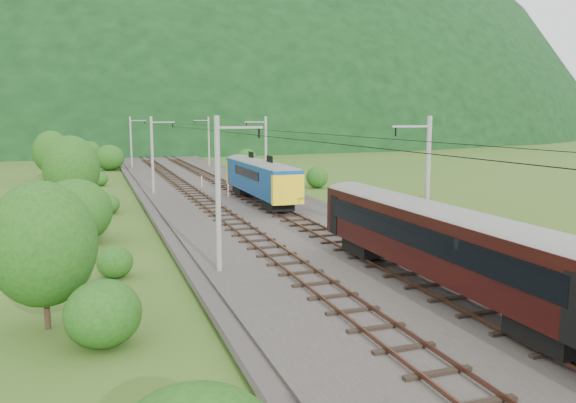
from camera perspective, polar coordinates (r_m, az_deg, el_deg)
name	(u,v)px	position (r m, az deg, el deg)	size (l,w,h in m)	color
ground	(329,266)	(31.57, 4.16, -6.54)	(600.00, 600.00, 0.00)	#3C5B1C
railbed	(274,230)	(40.65, -1.46, -2.88)	(14.00, 220.00, 0.30)	#38332D
track_left	(242,229)	(39.95, -4.74, -2.79)	(2.40, 220.00, 0.27)	brown
track_right	(305,225)	(41.39, 1.71, -2.36)	(2.40, 220.00, 0.27)	brown
catenary_left	(153,153)	(60.35, -13.55, 4.80)	(2.54, 192.28, 8.00)	gray
catenary_right	(265,151)	(62.78, -2.33, 5.16)	(2.54, 192.28, 8.00)	gray
overhead_wires	(273,133)	(39.86, -1.50, 6.96)	(4.83, 198.00, 0.03)	black
mountain_main	(117,134)	(288.30, -17.01, 6.56)	(504.00, 360.00, 244.00)	black
hazard_post_near	(202,181)	(65.01, -8.76, 2.04)	(0.14, 0.14, 1.30)	red
hazard_post_far	(228,190)	(56.39, -6.10, 1.13)	(0.14, 0.14, 1.33)	red
signal	(152,167)	(77.14, -13.67, 3.39)	(0.24, 0.24, 2.19)	black
vegetation_left	(81,181)	(54.42, -20.24, 1.98)	(11.92, 147.72, 6.70)	#1C4713
vegetation_right	(372,193)	(52.77, 8.56, 0.91)	(4.98, 99.37, 2.90)	#1C4713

